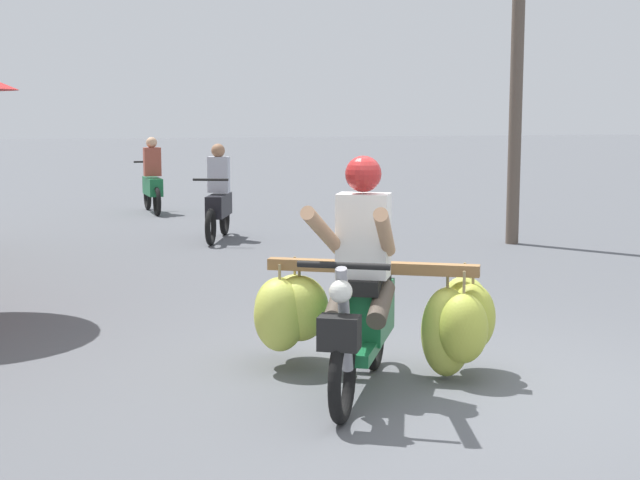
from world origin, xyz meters
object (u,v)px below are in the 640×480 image
(motorbike_main_loaded, at_px, (364,308))
(utility_pole, at_px, (518,26))
(motorbike_distant_ahead_right, at_px, (219,201))
(motorbike_distant_ahead_left, at_px, (152,183))

(motorbike_main_loaded, height_order, utility_pole, utility_pole)
(motorbike_distant_ahead_right, bearing_deg, utility_pole, -21.12)
(motorbike_distant_ahead_left, relative_size, utility_pole, 0.27)
(utility_pole, bearing_deg, motorbike_distant_ahead_left, 130.46)
(motorbike_main_loaded, distance_m, motorbike_distant_ahead_left, 11.15)
(motorbike_main_loaded, relative_size, motorbike_distant_ahead_left, 1.24)
(motorbike_main_loaded, relative_size, utility_pole, 0.33)
(motorbike_main_loaded, xyz_separation_m, motorbike_distant_ahead_left, (-0.44, 11.14, 0.07))
(motorbike_distant_ahead_right, bearing_deg, motorbike_distant_ahead_left, 99.01)
(motorbike_distant_ahead_left, xyz_separation_m, motorbike_distant_ahead_right, (0.61, -3.82, 0.00))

